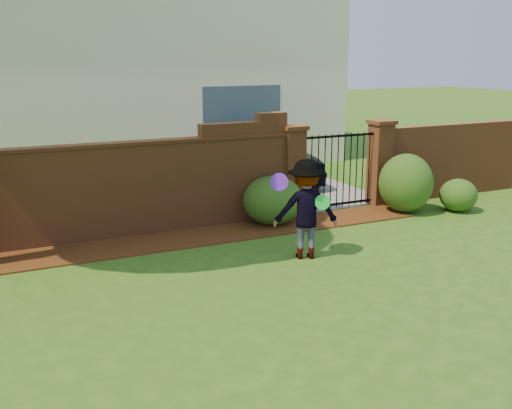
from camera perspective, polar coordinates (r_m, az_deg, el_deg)
name	(u,v)px	position (r m, az deg, el deg)	size (l,w,h in m)	color
ground	(277,306)	(8.20, 1.99, -9.63)	(80.00, 80.00, 0.01)	#2E5515
mulch_bed	(143,244)	(10.82, -10.68, -3.75)	(11.10, 1.08, 0.03)	#3D1E0B
brick_wall	(72,192)	(11.01, -17.12, 1.11)	(8.70, 0.31, 2.16)	brown
brick_wall_return	(449,160)	(14.85, 17.89, 4.03)	(4.00, 0.25, 1.70)	brown
pillar_left	(292,170)	(12.38, 3.48, 3.26)	(0.50, 0.50, 1.88)	brown
pillar_right	(380,162)	(13.56, 11.69, 3.96)	(0.50, 0.50, 1.88)	brown
iron_gate	(338,171)	(12.95, 7.75, 3.19)	(1.78, 0.03, 1.60)	black
driveway	(258,176)	(16.55, 0.15, 2.75)	(3.20, 8.00, 0.01)	gray
house	(127,57)	(19.17, -12.13, 13.52)	(12.40, 6.40, 6.30)	#F3EDCB
car	(269,154)	(15.69, 1.20, 4.85)	(1.76, 4.37, 1.49)	black
shrub_left	(273,200)	(11.81, 1.59, 0.41)	(1.19, 1.19, 0.97)	#1D4715
shrub_middle	(406,183)	(13.06, 14.05, 1.98)	(1.14, 1.14, 1.26)	#1D4715
shrub_right	(458,195)	(13.51, 18.67, 0.85)	(0.79, 0.79, 0.70)	#1D4715
man	(306,210)	(9.81, 4.77, -0.49)	(1.06, 0.61, 1.65)	gray
frisbee_purple	(279,182)	(9.52, 2.22, 2.16)	(0.29, 0.29, 0.03)	#6120C9
frisbee_green	(322,202)	(9.68, 6.34, 0.22)	(0.25, 0.25, 0.02)	green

